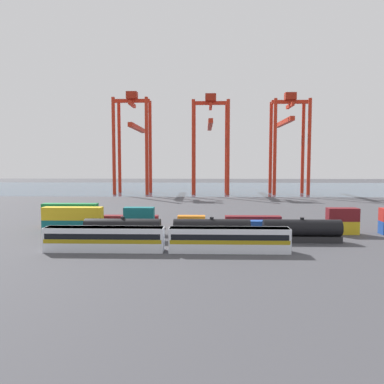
{
  "coord_description": "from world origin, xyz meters",
  "views": [
    {
      "loc": [
        -0.44,
        -80.16,
        14.33
      ],
      "look_at": [
        -3.6,
        22.11,
        6.35
      ],
      "focal_mm": 35.92,
      "sensor_mm": 36.0,
      "label": 1
    }
  ],
  "objects_px": {
    "shipping_container_12": "(131,221)",
    "gantry_crane_west": "(134,134)",
    "passenger_train": "(166,238)",
    "gantry_crane_east": "(288,133)",
    "freight_tank_row": "(212,230)",
    "shipping_container_2": "(139,226)",
    "gantry_crane_central": "(210,134)"
  },
  "relations": [
    {
      "from": "shipping_container_12",
      "to": "gantry_crane_west",
      "type": "bearing_deg",
      "value": 99.82
    },
    {
      "from": "shipping_container_2",
      "to": "gantry_crane_central",
      "type": "xyz_separation_m",
      "value": [
        16.05,
        101.03,
        26.09
      ]
    },
    {
      "from": "gantry_crane_central",
      "to": "gantry_crane_east",
      "type": "relative_size",
      "value": 0.99
    },
    {
      "from": "gantry_crane_west",
      "to": "shipping_container_2",
      "type": "bearing_deg",
      "value": -79.14
    },
    {
      "from": "shipping_container_12",
      "to": "gantry_crane_east",
      "type": "relative_size",
      "value": 0.27
    },
    {
      "from": "passenger_train",
      "to": "shipping_container_12",
      "type": "xyz_separation_m",
      "value": [
        -10.17,
        22.93,
        -0.84
      ]
    },
    {
      "from": "gantry_crane_east",
      "to": "freight_tank_row",
      "type": "bearing_deg",
      "value": -108.8
    },
    {
      "from": "gantry_crane_west",
      "to": "gantry_crane_central",
      "type": "xyz_separation_m",
      "value": [
        35.32,
        0.58,
        0.03
      ]
    },
    {
      "from": "passenger_train",
      "to": "gantry_crane_west",
      "type": "relative_size",
      "value": 0.86
    },
    {
      "from": "passenger_train",
      "to": "shipping_container_2",
      "type": "xyz_separation_m",
      "value": [
        -7.14,
        16.24,
        -0.84
      ]
    },
    {
      "from": "shipping_container_2",
      "to": "passenger_train",
      "type": "bearing_deg",
      "value": -66.27
    },
    {
      "from": "shipping_container_12",
      "to": "gantry_crane_west",
      "type": "relative_size",
      "value": 0.26
    },
    {
      "from": "passenger_train",
      "to": "gantry_crane_west",
      "type": "bearing_deg",
      "value": 102.75
    },
    {
      "from": "shipping_container_12",
      "to": "shipping_container_2",
      "type": "bearing_deg",
      "value": -65.61
    },
    {
      "from": "passenger_train",
      "to": "shipping_container_12",
      "type": "relative_size",
      "value": 3.24
    },
    {
      "from": "shipping_container_2",
      "to": "freight_tank_row",
      "type": "bearing_deg",
      "value": -28.84
    },
    {
      "from": "freight_tank_row",
      "to": "shipping_container_2",
      "type": "height_order",
      "value": "freight_tank_row"
    },
    {
      "from": "shipping_container_2",
      "to": "gantry_crane_east",
      "type": "relative_size",
      "value": 0.13
    },
    {
      "from": "shipping_container_12",
      "to": "passenger_train",
      "type": "bearing_deg",
      "value": -66.08
    },
    {
      "from": "freight_tank_row",
      "to": "gantry_crane_central",
      "type": "relative_size",
      "value": 1.03
    },
    {
      "from": "shipping_container_2",
      "to": "gantry_crane_east",
      "type": "xyz_separation_m",
      "value": [
        51.38,
        100.18,
        26.24
      ]
    },
    {
      "from": "freight_tank_row",
      "to": "gantry_crane_east",
      "type": "xyz_separation_m",
      "value": [
        36.83,
        108.2,
        25.44
      ]
    },
    {
      "from": "freight_tank_row",
      "to": "gantry_crane_central",
      "type": "bearing_deg",
      "value": 89.21
    },
    {
      "from": "passenger_train",
      "to": "gantry_crane_east",
      "type": "height_order",
      "value": "gantry_crane_east"
    },
    {
      "from": "gantry_crane_west",
      "to": "gantry_crane_east",
      "type": "relative_size",
      "value": 1.02
    },
    {
      "from": "passenger_train",
      "to": "shipping_container_2",
      "type": "bearing_deg",
      "value": 113.73
    },
    {
      "from": "freight_tank_row",
      "to": "shipping_container_12",
      "type": "distance_m",
      "value": 22.93
    },
    {
      "from": "gantry_crane_central",
      "to": "gantry_crane_east",
      "type": "height_order",
      "value": "gantry_crane_east"
    },
    {
      "from": "shipping_container_2",
      "to": "shipping_container_12",
      "type": "relative_size",
      "value": 0.5
    },
    {
      "from": "passenger_train",
      "to": "shipping_container_12",
      "type": "height_order",
      "value": "passenger_train"
    },
    {
      "from": "shipping_container_2",
      "to": "shipping_container_12",
      "type": "bearing_deg",
      "value": 114.39
    },
    {
      "from": "passenger_train",
      "to": "gantry_crane_central",
      "type": "distance_m",
      "value": 120.3
    }
  ]
}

